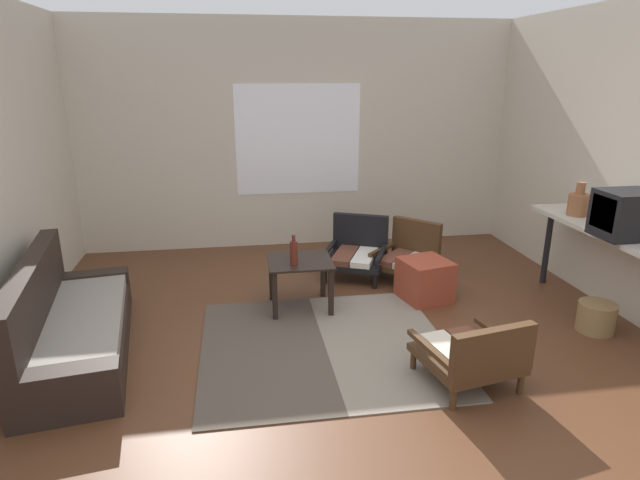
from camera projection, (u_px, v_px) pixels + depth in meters
name	position (u px, v px, depth m)	size (l,w,h in m)	color
ground_plane	(348.00, 366.00, 3.92)	(7.80, 7.80, 0.00)	#56331E
far_wall_with_window	(298.00, 136.00, 6.39)	(5.60, 0.13, 2.70)	beige
area_rug	(325.00, 346.00, 4.20)	(1.95, 1.85, 0.01)	#4C4238
couch	(69.00, 327.00, 4.02)	(0.96, 1.98, 0.76)	black
coffee_table	(300.00, 270.00, 4.80)	(0.58, 0.53, 0.46)	black
armchair_by_window	(357.00, 250.00, 5.64)	(0.80, 0.81, 0.62)	black
armchair_striped_foreground	(473.00, 354.00, 3.59)	(0.72, 0.71, 0.54)	#472D19
armchair_corner	(408.00, 254.00, 5.55)	(0.78, 0.78, 0.60)	#472D19
ottoman_orange	(425.00, 280.00, 5.02)	(0.43, 0.43, 0.40)	#993D28
console_shelf	(608.00, 239.00, 4.47)	(0.41, 1.81, 0.83)	beige
crt_television	(632.00, 214.00, 4.18)	(0.53, 0.36, 0.38)	black
clay_vase	(578.00, 203.00, 4.84)	(0.18, 0.18, 0.31)	#935B38
glass_bottle	(294.00, 252.00, 4.63)	(0.07, 0.07, 0.27)	#5B2319
wicker_basket	(596.00, 317.00, 4.43)	(0.30, 0.30, 0.25)	olive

